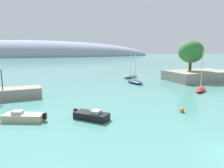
# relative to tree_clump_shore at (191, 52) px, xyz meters

# --- Properties ---
(shore_outcrop) EXTENTS (17.87, 10.93, 2.76)m
(shore_outcrop) POSITION_rel_tree_clump_shore_xyz_m (1.92, -1.37, -6.76)
(shore_outcrop) COLOR gray
(shore_outcrop) RESTS_ON ground
(tree_clump_shore) EXTENTS (7.02, 7.02, 8.56)m
(tree_clump_shore) POSITION_rel_tree_clump_shore_xyz_m (0.00, 0.00, 0.00)
(tree_clump_shore) COLOR brown
(tree_clump_shore) RESTS_ON shore_outcrop
(distant_ridge) EXTENTS (299.50, 56.17, 36.76)m
(distant_ridge) POSITION_rel_tree_clump_shore_xyz_m (-49.11, 201.72, -8.14)
(distant_ridge) COLOR #8E99AD
(distant_ridge) RESTS_ON ground
(sailboat_red_near_shore) EXTENTS (5.66, 4.92, 8.71)m
(sailboat_red_near_shore) POSITION_rel_tree_clump_shore_xyz_m (-8.97, -13.74, -7.67)
(sailboat_red_near_shore) COLOR red
(sailboat_red_near_shore) RESTS_ON water
(sailboat_navy_mid_mooring) EXTENTS (2.93, 6.48, 8.49)m
(sailboat_navy_mid_mooring) POSITION_rel_tree_clump_shore_xyz_m (-17.51, 0.23, -7.66)
(sailboat_navy_mid_mooring) COLOR navy
(sailboat_navy_mid_mooring) RESTS_ON water
(sailboat_grey_outer_mooring) EXTENTS (6.21, 3.63, 8.16)m
(sailboat_grey_outer_mooring) POSITION_rel_tree_clump_shore_xyz_m (-14.44, 9.42, -7.56)
(sailboat_grey_outer_mooring) COLOR gray
(sailboat_grey_outer_mooring) RESTS_ON water
(motorboat_sand_foreground) EXTENTS (5.43, 3.61, 1.28)m
(motorboat_sand_foreground) POSITION_rel_tree_clump_shore_xyz_m (-43.52, -20.12, -7.66)
(motorboat_sand_foreground) COLOR #C6B284
(motorboat_sand_foreground) RESTS_ON water
(motorboat_black_alongside_breakwater) EXTENTS (4.47, 4.58, 1.29)m
(motorboat_black_alongside_breakwater) POSITION_rel_tree_clump_shore_xyz_m (-35.33, -22.59, -7.65)
(motorboat_black_alongside_breakwater) COLOR black
(motorboat_black_alongside_breakwater) RESTS_ON water
(mooring_buoy_orange) EXTENTS (0.65, 0.65, 0.65)m
(mooring_buoy_orange) POSITION_rel_tree_clump_shore_xyz_m (-22.43, -24.31, -7.81)
(mooring_buoy_orange) COLOR orange
(mooring_buoy_orange) RESTS_ON water
(harbor_lamp_post) EXTENTS (0.36, 0.36, 3.88)m
(harbor_lamp_post) POSITION_rel_tree_clump_shore_xyz_m (-47.37, -7.68, -3.83)
(harbor_lamp_post) COLOR black
(harbor_lamp_post) RESTS_ON breakwater_rocks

